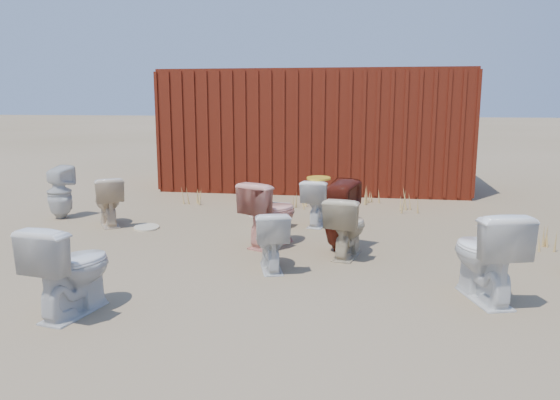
% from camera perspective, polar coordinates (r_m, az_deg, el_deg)
% --- Properties ---
extents(ground, '(100.00, 100.00, 0.00)m').
position_cam_1_polar(ground, '(6.60, -0.86, -5.65)').
color(ground, brown).
rests_on(ground, ground).
extents(shipping_container, '(6.00, 2.40, 2.40)m').
position_cam_1_polar(shipping_container, '(11.51, 3.78, 7.36)').
color(shipping_container, '#4E180D').
rests_on(shipping_container, ground).
extents(toilet_front_a, '(0.59, 0.87, 0.81)m').
position_cam_1_polar(toilet_front_a, '(5.05, -20.97, -6.68)').
color(toilet_front_a, silver).
rests_on(toilet_front_a, ground).
extents(toilet_front_pink, '(0.78, 0.94, 0.83)m').
position_cam_1_polar(toilet_front_pink, '(6.89, -1.01, -1.39)').
color(toilet_front_pink, '#F09E8A').
rests_on(toilet_front_pink, ground).
extents(toilet_front_c, '(0.54, 0.73, 0.66)m').
position_cam_1_polar(toilet_front_c, '(5.94, -0.99, -4.18)').
color(toilet_front_c, white).
rests_on(toilet_front_c, ground).
extents(toilet_front_maroon, '(0.51, 0.52, 0.88)m').
position_cam_1_polar(toilet_front_maroon, '(6.65, 6.36, -1.67)').
color(toilet_front_maroon, '#53170E').
rests_on(toilet_front_maroon, ground).
extents(toilet_front_e, '(0.70, 0.95, 0.86)m').
position_cam_1_polar(toilet_front_e, '(5.38, 20.67, -5.36)').
color(toilet_front_e, white).
rests_on(toilet_front_e, ground).
extents(toilet_back_a, '(0.44, 0.45, 0.82)m').
position_cam_1_polar(toilet_back_a, '(9.11, -22.04, 0.74)').
color(toilet_back_a, silver).
rests_on(toilet_back_a, ground).
extents(toilet_back_beige_left, '(0.73, 0.81, 0.72)m').
position_cam_1_polar(toilet_back_beige_left, '(8.38, -17.54, -0.11)').
color(toilet_back_beige_left, beige).
rests_on(toilet_back_beige_left, ground).
extents(toilet_back_beige_right, '(0.55, 0.78, 0.73)m').
position_cam_1_polar(toilet_back_beige_right, '(6.46, 6.99, -2.77)').
color(toilet_back_beige_right, beige).
rests_on(toilet_back_beige_right, ground).
extents(toilet_back_yellowlid, '(0.50, 0.73, 0.69)m').
position_cam_1_polar(toilet_back_yellowlid, '(8.02, 4.03, -0.23)').
color(toilet_back_yellowlid, white).
rests_on(toilet_back_yellowlid, ground).
extents(yellow_lid, '(0.35, 0.44, 0.02)m').
position_cam_1_polar(yellow_lid, '(7.96, 4.06, 2.29)').
color(yellow_lid, gold).
rests_on(yellow_lid, toilet_back_yellowlid).
extents(loose_tank, '(0.53, 0.28, 0.35)m').
position_cam_1_polar(loose_tank, '(7.94, -0.84, -1.56)').
color(loose_tank, silver).
rests_on(loose_tank, ground).
extents(loose_lid_near, '(0.50, 0.58, 0.02)m').
position_cam_1_polar(loose_lid_near, '(8.73, -1.94, -1.53)').
color(loose_lid_near, beige).
rests_on(loose_lid_near, ground).
extents(loose_lid_far, '(0.49, 0.56, 0.02)m').
position_cam_1_polar(loose_lid_far, '(8.10, -13.78, -2.80)').
color(loose_lid_far, beige).
rests_on(loose_lid_far, ground).
extents(weed_clump_a, '(0.36, 0.36, 0.28)m').
position_cam_1_polar(weed_clump_a, '(9.83, -9.06, 0.48)').
color(weed_clump_a, '#B58F48').
rests_on(weed_clump_a, ground).
extents(weed_clump_b, '(0.32, 0.32, 0.25)m').
position_cam_1_polar(weed_clump_b, '(9.32, 2.29, -0.06)').
color(weed_clump_b, '#B58F48').
rests_on(weed_clump_b, ground).
extents(weed_clump_c, '(0.36, 0.36, 0.36)m').
position_cam_1_polar(weed_clump_c, '(9.22, 13.15, -0.08)').
color(weed_clump_c, '#B58F48').
rests_on(weed_clump_c, ground).
extents(weed_clump_d, '(0.30, 0.30, 0.25)m').
position_cam_1_polar(weed_clump_d, '(9.75, -3.85, 0.39)').
color(weed_clump_d, '#B58F48').
rests_on(weed_clump_d, ground).
extents(weed_clump_e, '(0.34, 0.34, 0.29)m').
position_cam_1_polar(weed_clump_e, '(9.81, 9.46, 0.46)').
color(weed_clump_e, '#B58F48').
rests_on(weed_clump_e, ground).
extents(weed_clump_f, '(0.28, 0.28, 0.27)m').
position_cam_1_polar(weed_clump_f, '(7.50, 25.70, -3.68)').
color(weed_clump_f, '#B58F48').
rests_on(weed_clump_f, ground).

